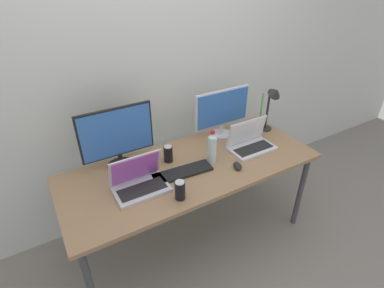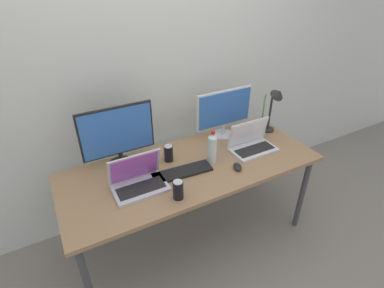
{
  "view_description": "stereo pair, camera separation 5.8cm",
  "coord_description": "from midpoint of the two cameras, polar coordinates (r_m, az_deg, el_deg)",
  "views": [
    {
      "loc": [
        -0.87,
        -1.51,
        2.0
      ],
      "look_at": [
        0.0,
        0.0,
        0.92
      ],
      "focal_mm": 28.0,
      "sensor_mm": 36.0,
      "label": 1
    },
    {
      "loc": [
        -0.82,
        -1.53,
        2.0
      ],
      "look_at": [
        0.0,
        0.0,
        0.92
      ],
      "focal_mm": 28.0,
      "sensor_mm": 36.0,
      "label": 2
    }
  ],
  "objects": [
    {
      "name": "work_desk",
      "position": [
        2.18,
        -0.77,
        -5.35
      ],
      "size": [
        1.84,
        0.74,
        0.74
      ],
      "color": "#424247",
      "rests_on": "ground"
    },
    {
      "name": "keyboard_main",
      "position": [
        2.07,
        -2.61,
        -5.4
      ],
      "size": [
        0.43,
        0.15,
        0.02
      ],
      "primitive_type": "cube",
      "rotation": [
        0.0,
        0.0,
        -0.07
      ],
      "color": "black",
      "rests_on": "work_desk"
    },
    {
      "name": "water_bottle",
      "position": [
        2.13,
        3.06,
        -0.72
      ],
      "size": [
        0.06,
        0.06,
        0.25
      ],
      "color": "silver",
      "rests_on": "work_desk"
    },
    {
      "name": "laptop_silver",
      "position": [
        1.95,
        -10.9,
        -6.94
      ],
      "size": [
        0.34,
        0.23,
        0.24
      ],
      "color": "#B7B7BC",
      "rests_on": "work_desk"
    },
    {
      "name": "monitor_left",
      "position": [
        2.07,
        -14.86,
        1.43
      ],
      "size": [
        0.5,
        0.2,
        0.45
      ],
      "color": "black",
      "rests_on": "work_desk"
    },
    {
      "name": "soda_can_by_laptop",
      "position": [
        1.84,
        -3.23,
        -8.78
      ],
      "size": [
        0.07,
        0.07,
        0.13
      ],
      "color": "black",
      "rests_on": "work_desk"
    },
    {
      "name": "laptop_secondary",
      "position": [
        2.35,
        10.29,
        0.39
      ],
      "size": [
        0.35,
        0.21,
        0.23
      ],
      "color": "silver",
      "rests_on": "work_desk"
    },
    {
      "name": "soda_can_near_keyboard",
      "position": [
        2.17,
        -5.33,
        -1.87
      ],
      "size": [
        0.07,
        0.07,
        0.13
      ],
      "color": "black",
      "rests_on": "work_desk"
    },
    {
      "name": "monitor_center",
      "position": [
        2.42,
        5.1,
        6.37
      ],
      "size": [
        0.49,
        0.17,
        0.4
      ],
      "color": "silver",
      "rests_on": "work_desk"
    },
    {
      "name": "desk_lamp",
      "position": [
        2.53,
        14.5,
        7.98
      ],
      "size": [
        0.11,
        0.18,
        0.42
      ],
      "color": "black",
      "rests_on": "work_desk"
    },
    {
      "name": "mouse_by_keyboard",
      "position": [
        2.13,
        7.87,
        -4.15
      ],
      "size": [
        0.09,
        0.11,
        0.03
      ],
      "primitive_type": "ellipsoid",
      "rotation": [
        0.0,
        0.0,
        -0.37
      ],
      "color": "black",
      "rests_on": "work_desk"
    },
    {
      "name": "wall_back",
      "position": [
        2.38,
        -8.12,
        14.4
      ],
      "size": [
        7.0,
        0.08,
        2.6
      ],
      "primitive_type": "cube",
      "color": "silver",
      "rests_on": "ground"
    },
    {
      "name": "ground_plane",
      "position": [
        2.65,
        -0.66,
        -17.2
      ],
      "size": [
        16.0,
        16.0,
        0.0
      ],
      "primitive_type": "plane",
      "color": "gray"
    },
    {
      "name": "bamboo_vase",
      "position": [
        2.53,
        11.94,
        2.97
      ],
      "size": [
        0.08,
        0.08,
        0.37
      ],
      "color": "#B2D1B7",
      "rests_on": "work_desk"
    }
  ]
}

